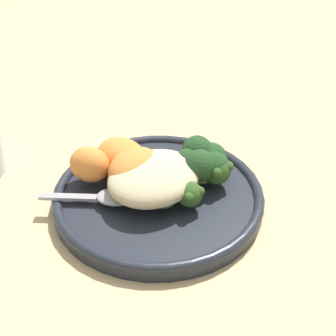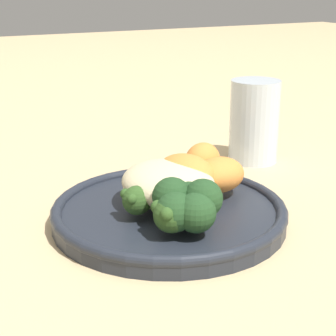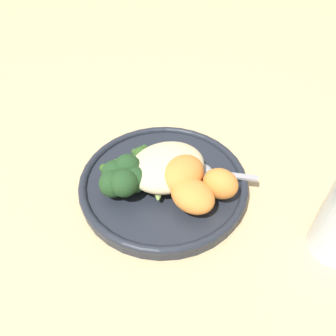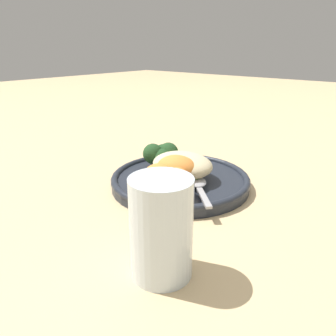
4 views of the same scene
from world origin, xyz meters
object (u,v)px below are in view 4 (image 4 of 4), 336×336
sweet_potato_chunk_0 (158,176)px  kale_tuft (160,155)px  quinoa_mound (182,165)px  spoon (197,184)px  plate (180,180)px  broccoli_stalk_3 (165,156)px  sweet_potato_chunk_2 (177,168)px  water_glass (161,228)px  broccoli_stalk_1 (189,165)px  sweet_potato_chunk_1 (177,182)px  broccoli_stalk_0 (186,173)px  broccoli_stalk_2 (183,163)px

sweet_potato_chunk_0 → kale_tuft: 0.10m
quinoa_mound → spoon: size_ratio=1.15×
plate → sweet_potato_chunk_0: size_ratio=3.99×
broccoli_stalk_3 → spoon: broccoli_stalk_3 is taller
sweet_potato_chunk_0 → sweet_potato_chunk_2: bearing=-101.5°
water_glass → sweet_potato_chunk_2: bearing=-55.6°
quinoa_mound → broccoli_stalk_1: quinoa_mound is taller
sweet_potato_chunk_1 → broccoli_stalk_0: bearing=-66.0°
broccoli_stalk_0 → broccoli_stalk_2: 0.05m
spoon → water_glass: water_glass is taller
plate → broccoli_stalk_3: (0.06, -0.02, 0.03)m
kale_tuft → plate: bearing=168.8°
sweet_potato_chunk_0 → sweet_potato_chunk_2: sweet_potato_chunk_2 is taller
sweet_potato_chunk_2 → kale_tuft: same height
spoon → quinoa_mound: bearing=-161.8°
plate → sweet_potato_chunk_0: bearing=94.9°
broccoli_stalk_2 → broccoli_stalk_1: bearing=-106.1°
broccoli_stalk_0 → broccoli_stalk_3: bearing=149.9°
sweet_potato_chunk_1 → kale_tuft: kale_tuft is taller
broccoli_stalk_0 → broccoli_stalk_3: (0.08, -0.04, 0.00)m
spoon → sweet_potato_chunk_2: bearing=-132.9°
broccoli_stalk_0 → spoon: bearing=-23.0°
broccoli_stalk_2 → broccoli_stalk_3: 0.05m
broccoli_stalk_0 → broccoli_stalk_3: broccoli_stalk_3 is taller
quinoa_mound → broccoli_stalk_2: (0.02, -0.02, -0.01)m
sweet_potato_chunk_0 → water_glass: (-0.12, 0.13, 0.02)m
broccoli_stalk_2 → broccoli_stalk_3: broccoli_stalk_3 is taller
broccoli_stalk_0 → spoon: broccoli_stalk_0 is taller
kale_tuft → broccoli_stalk_3: bearing=-90.4°
plate → quinoa_mound: 0.03m
sweet_potato_chunk_0 → sweet_potato_chunk_1: sweet_potato_chunk_1 is taller
broccoli_stalk_1 → sweet_potato_chunk_1: size_ratio=1.72×
plate → sweet_potato_chunk_1: bearing=124.9°
broccoli_stalk_1 → water_glass: (-0.12, 0.21, 0.02)m
sweet_potato_chunk_2 → water_glass: water_glass is taller
broccoli_stalk_0 → broccoli_stalk_2: same height
quinoa_mound → water_glass: bearing=122.6°
sweet_potato_chunk_1 → sweet_potato_chunk_2: bearing=-50.5°
broccoli_stalk_1 → water_glass: water_glass is taller
sweet_potato_chunk_1 → kale_tuft: 0.13m
broccoli_stalk_2 → spoon: 0.08m
sweet_potato_chunk_2 → spoon: size_ratio=0.73×
plate → kale_tuft: 0.07m
quinoa_mound → sweet_potato_chunk_0: bearing=90.3°
sweet_potato_chunk_0 → spoon: (-0.05, -0.04, -0.01)m
plate → kale_tuft: (0.06, -0.01, 0.03)m
broccoli_stalk_2 → plate: bearing=-149.6°
broccoli_stalk_1 → broccoli_stalk_2: (0.02, -0.01, -0.00)m
quinoa_mound → spoon: (-0.05, 0.02, -0.02)m
plate → broccoli_stalk_3: 0.07m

